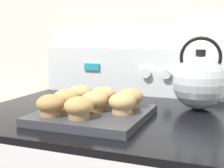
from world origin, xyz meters
name	(u,v)px	position (x,y,z in m)	size (l,w,h in m)	color
wall_back	(139,28)	(0.00, 0.70, 1.20)	(8.00, 0.05, 2.40)	silver
control_panel	(135,71)	(0.00, 0.64, 1.03)	(0.76, 0.07, 0.19)	white
muffin_pan	(93,115)	(0.01, 0.24, 0.95)	(0.30, 0.30, 0.02)	#38383D
muffin_r0_c0	(51,105)	(-0.08, 0.15, 0.99)	(0.08, 0.08, 0.06)	#A37A4C
muffin_r0_c1	(79,108)	(0.01, 0.16, 0.99)	(0.08, 0.08, 0.06)	#A37A4C
muffin_r1_c0	(66,99)	(-0.08, 0.24, 0.99)	(0.08, 0.08, 0.06)	olive
muffin_r1_c1	(94,101)	(0.01, 0.24, 0.99)	(0.08, 0.08, 0.06)	olive
muffin_r1_c2	(122,103)	(0.09, 0.25, 0.99)	(0.08, 0.08, 0.06)	tan
muffin_r2_c0	(80,94)	(-0.08, 0.33, 0.99)	(0.08, 0.08, 0.06)	tan
muffin_r2_c1	(104,96)	(0.00, 0.33, 0.99)	(0.08, 0.08, 0.06)	#A37A4C
muffin_r2_c2	(131,98)	(0.09, 0.32, 0.99)	(0.08, 0.08, 0.06)	#A37A4C
tea_kettle	(199,82)	(0.27, 0.47, 1.03)	(0.21, 0.17, 0.23)	silver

